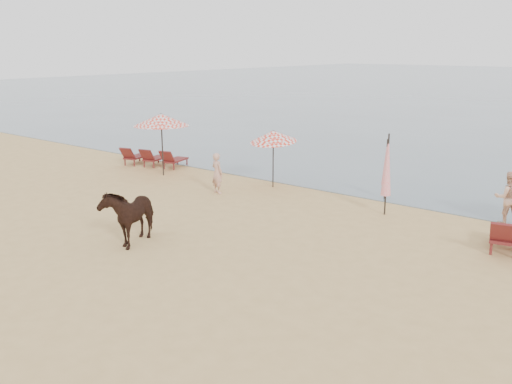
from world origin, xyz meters
TOP-DOWN VIEW (x-y plane):
  - ground at (0.00, 0.00)m, footprint 120.00×120.00m
  - lounger_cluster_left at (-9.15, 9.09)m, footprint 2.95×2.21m
  - umbrella_open_left_a at (-7.44, 8.12)m, footprint 2.25×2.25m
  - umbrella_open_left_b at (-2.68, 9.36)m, footprint 1.76×1.79m
  - umbrella_closed_left at (2.30, 8.67)m, footprint 0.32×0.32m
  - umbrella_closed_right at (1.46, 10.34)m, footprint 0.26×0.26m
  - cow at (-1.92, 1.92)m, footprint 1.50×2.06m
  - beachgoer_left at (-3.70, 7.36)m, footprint 0.61×0.47m
  - beachgoer_right_a at (5.58, 10.08)m, footprint 0.98×0.91m

SIDE VIEW (x-z plane):
  - ground at x=0.00m, z-range 0.00..0.00m
  - lounger_cluster_left at x=-9.15m, z-range 0.11..0.69m
  - beachgoer_left at x=-3.70m, z-range 0.00..1.48m
  - cow at x=-1.92m, z-range 0.00..1.59m
  - beachgoer_right_a at x=5.58m, z-range 0.00..1.61m
  - umbrella_closed_right at x=1.46m, z-range 0.25..2.37m
  - umbrella_closed_left at x=2.30m, z-range 0.30..2.89m
  - umbrella_open_left_b at x=-2.68m, z-range 0.82..3.06m
  - umbrella_open_left_a at x=-7.44m, z-range 1.02..3.58m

